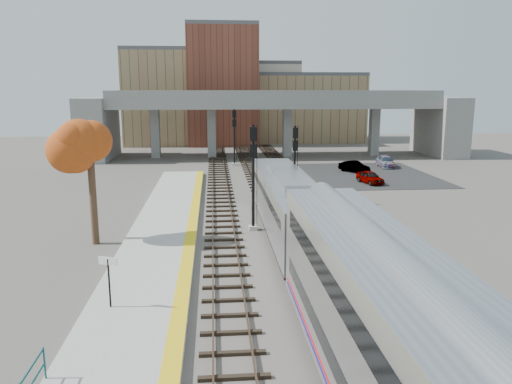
{
  "coord_description": "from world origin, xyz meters",
  "views": [
    {
      "loc": [
        -3.78,
        -27.34,
        9.67
      ],
      "look_at": [
        -0.81,
        7.23,
        2.5
      ],
      "focal_mm": 35.0,
      "sensor_mm": 36.0,
      "label": 1
    }
  ],
  "objects_px": {
    "signal_mast_near": "(253,178)",
    "locomotive": "(287,203)",
    "car_b": "(354,167)",
    "car_c": "(386,162)",
    "car_a": "(370,177)",
    "signal_mast_far": "(234,138)",
    "signal_mast_mid": "(295,167)",
    "tree": "(90,146)"
  },
  "relations": [
    {
      "from": "signal_mast_near",
      "to": "car_c",
      "type": "distance_m",
      "value": 33.37
    },
    {
      "from": "signal_mast_mid",
      "to": "tree",
      "type": "xyz_separation_m",
      "value": [
        -14.35,
        -9.75,
        2.98
      ]
    },
    {
      "from": "tree",
      "to": "car_b",
      "type": "relative_size",
      "value": 2.11
    },
    {
      "from": "car_b",
      "to": "car_c",
      "type": "bearing_deg",
      "value": 5.25
    },
    {
      "from": "tree",
      "to": "car_c",
      "type": "bearing_deg",
      "value": 45.21
    },
    {
      "from": "locomotive",
      "to": "signal_mast_far",
      "type": "distance_m",
      "value": 31.9
    },
    {
      "from": "locomotive",
      "to": "car_b",
      "type": "relative_size",
      "value": 4.79
    },
    {
      "from": "locomotive",
      "to": "car_b",
      "type": "height_order",
      "value": "locomotive"
    },
    {
      "from": "car_c",
      "to": "car_a",
      "type": "bearing_deg",
      "value": -112.26
    },
    {
      "from": "signal_mast_mid",
      "to": "car_a",
      "type": "bearing_deg",
      "value": 43.33
    },
    {
      "from": "car_a",
      "to": "car_b",
      "type": "bearing_deg",
      "value": 73.83
    },
    {
      "from": "locomotive",
      "to": "signal_mast_mid",
      "type": "distance_m",
      "value": 9.34
    },
    {
      "from": "locomotive",
      "to": "signal_mast_far",
      "type": "bearing_deg",
      "value": 93.78
    },
    {
      "from": "signal_mast_near",
      "to": "car_a",
      "type": "relative_size",
      "value": 1.94
    },
    {
      "from": "signal_mast_near",
      "to": "signal_mast_mid",
      "type": "bearing_deg",
      "value": 61.38
    },
    {
      "from": "signal_mast_near",
      "to": "signal_mast_mid",
      "type": "distance_m",
      "value": 8.57
    },
    {
      "from": "car_a",
      "to": "car_c",
      "type": "distance_m",
      "value": 12.16
    },
    {
      "from": "locomotive",
      "to": "car_a",
      "type": "bearing_deg",
      "value": 57.53
    },
    {
      "from": "signal_mast_far",
      "to": "locomotive",
      "type": "bearing_deg",
      "value": -86.22
    },
    {
      "from": "tree",
      "to": "car_c",
      "type": "distance_m",
      "value": 41.92
    },
    {
      "from": "signal_mast_near",
      "to": "car_a",
      "type": "distance_m",
      "value": 21.48
    },
    {
      "from": "locomotive",
      "to": "signal_mast_near",
      "type": "xyz_separation_m",
      "value": [
        -2.1,
        1.55,
        1.43
      ]
    },
    {
      "from": "signal_mast_near",
      "to": "car_b",
      "type": "distance_m",
      "value": 27.45
    },
    {
      "from": "locomotive",
      "to": "car_c",
      "type": "distance_m",
      "value": 33.45
    },
    {
      "from": "signal_mast_far",
      "to": "car_b",
      "type": "relative_size",
      "value": 1.81
    },
    {
      "from": "car_b",
      "to": "signal_mast_near",
      "type": "bearing_deg",
      "value": -151.24
    },
    {
      "from": "car_c",
      "to": "signal_mast_mid",
      "type": "bearing_deg",
      "value": -122.47
    },
    {
      "from": "signal_mast_mid",
      "to": "signal_mast_far",
      "type": "bearing_deg",
      "value": 100.22
    },
    {
      "from": "tree",
      "to": "signal_mast_mid",
      "type": "bearing_deg",
      "value": 34.2
    },
    {
      "from": "car_b",
      "to": "locomotive",
      "type": "bearing_deg",
      "value": -145.85
    },
    {
      "from": "signal_mast_mid",
      "to": "signal_mast_near",
      "type": "bearing_deg",
      "value": -118.62
    },
    {
      "from": "locomotive",
      "to": "car_a",
      "type": "height_order",
      "value": "locomotive"
    },
    {
      "from": "signal_mast_near",
      "to": "car_c",
      "type": "bearing_deg",
      "value": 55.08
    },
    {
      "from": "car_a",
      "to": "car_c",
      "type": "bearing_deg",
      "value": 49.61
    },
    {
      "from": "signal_mast_mid",
      "to": "car_b",
      "type": "distance_m",
      "value": 18.91
    },
    {
      "from": "car_a",
      "to": "signal_mast_mid",
      "type": "bearing_deg",
      "value": -150.17
    },
    {
      "from": "locomotive",
      "to": "signal_mast_far",
      "type": "xyz_separation_m",
      "value": [
        -2.1,
        31.81,
        1.32
      ]
    },
    {
      "from": "signal_mast_mid",
      "to": "car_c",
      "type": "xyz_separation_m",
      "value": [
        14.93,
        19.74,
        -2.56
      ]
    },
    {
      "from": "car_a",
      "to": "car_c",
      "type": "height_order",
      "value": "car_c"
    },
    {
      "from": "tree",
      "to": "car_a",
      "type": "bearing_deg",
      "value": 38.11
    },
    {
      "from": "signal_mast_near",
      "to": "locomotive",
      "type": "bearing_deg",
      "value": -36.48
    },
    {
      "from": "signal_mast_near",
      "to": "car_b",
      "type": "relative_size",
      "value": 1.85
    }
  ]
}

